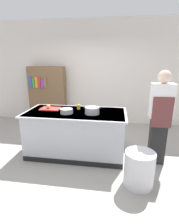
# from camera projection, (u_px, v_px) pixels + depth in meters

# --- Properties ---
(ground_plane) EXTENTS (10.00, 10.00, 0.00)m
(ground_plane) POSITION_uv_depth(u_px,v_px,m) (76.00, 153.00, 3.71)
(ground_plane) COLOR #9E9991
(back_wall) EXTENTS (6.40, 0.12, 3.00)m
(back_wall) POSITION_uv_depth(u_px,v_px,m) (91.00, 73.00, 5.28)
(back_wall) COLOR silver
(back_wall) RESTS_ON ground_plane
(counter_island) EXTENTS (1.98, 0.98, 0.90)m
(counter_island) POSITION_uv_depth(u_px,v_px,m) (76.00, 132.00, 3.58)
(counter_island) COLOR #B7BABF
(counter_island) RESTS_ON ground_plane
(cutting_board) EXTENTS (0.40, 0.28, 0.02)m
(cutting_board) POSITION_uv_depth(u_px,v_px,m) (50.00, 109.00, 3.65)
(cutting_board) COLOR red
(cutting_board) RESTS_ON counter_island
(onion) EXTENTS (0.08, 0.08, 0.08)m
(onion) POSITION_uv_depth(u_px,v_px,m) (48.00, 107.00, 3.61)
(onion) COLOR tan
(onion) RESTS_ON cutting_board
(stock_pot) EXTENTS (0.34, 0.27, 0.13)m
(stock_pot) POSITION_uv_depth(u_px,v_px,m) (92.00, 110.00, 3.31)
(stock_pot) COLOR #B7BABF
(stock_pot) RESTS_ON counter_island
(mixing_bowl) EXTENTS (0.24, 0.24, 0.09)m
(mixing_bowl) POSITION_uv_depth(u_px,v_px,m) (67.00, 111.00, 3.35)
(mixing_bowl) COLOR #B7BABF
(mixing_bowl) RESTS_ON counter_island
(juice_cup) EXTENTS (0.07, 0.07, 0.10)m
(juice_cup) POSITION_uv_depth(u_px,v_px,m) (79.00, 107.00, 3.63)
(juice_cup) COLOR yellow
(juice_cup) RESTS_ON counter_island
(trash_bin) EXTENTS (0.45, 0.45, 0.56)m
(trash_bin) POSITION_uv_depth(u_px,v_px,m) (139.00, 169.00, 2.69)
(trash_bin) COLOR silver
(trash_bin) RESTS_ON ground_plane
(person_chef) EXTENTS (0.38, 0.25, 1.72)m
(person_chef) POSITION_uv_depth(u_px,v_px,m) (160.00, 116.00, 3.13)
(person_chef) COLOR black
(person_chef) RESTS_ON ground_plane
(bookshelf) EXTENTS (1.10, 0.31, 1.70)m
(bookshelf) POSITION_uv_depth(u_px,v_px,m) (48.00, 95.00, 5.36)
(bookshelf) COLOR brown
(bookshelf) RESTS_ON ground_plane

